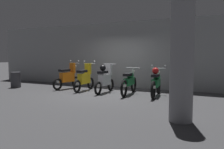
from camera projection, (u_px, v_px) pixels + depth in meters
ground_plane at (103, 93)px, 9.38m from camera, size 80.00×80.00×0.00m
back_wall at (125, 55)px, 11.26m from camera, size 16.00×0.30×3.11m
motorbike_slot_0 at (68, 77)px, 10.70m from camera, size 0.58×1.67×1.29m
motorbike_slot_1 at (85, 79)px, 10.07m from camera, size 0.59×1.68×1.29m
motorbike_slot_2 at (105, 79)px, 9.51m from camera, size 0.56×1.68×1.18m
motorbike_slot_3 at (129, 82)px, 9.11m from camera, size 0.56×1.95×1.03m
motorbike_slot_4 at (156, 82)px, 8.71m from camera, size 0.59×1.94×1.15m
support_pillar at (182, 54)px, 5.28m from camera, size 0.53×0.53×3.11m
trash_bin at (16, 80)px, 11.13m from camera, size 0.46×0.46×0.73m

